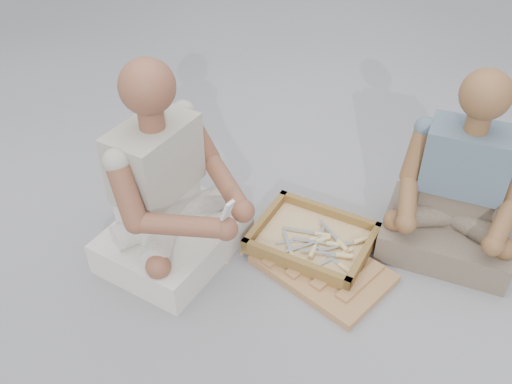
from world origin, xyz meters
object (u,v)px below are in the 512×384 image
Objects in this scene: tool_tray at (313,239)px; craftsman at (168,197)px; carved_panel at (323,269)px; companion at (457,196)px.

craftsman is at bearing -146.27° from tool_tray.
carved_panel is 0.60× the size of craftsman.
companion is (1.01, 0.69, -0.03)m from craftsman.
tool_tray is at bearing 136.94° from carved_panel.
companion is at bearing 49.47° from carved_panel.
craftsman is at bearing 24.34° from companion.
tool_tray is 0.63× the size of companion.
tool_tray is 0.58× the size of craftsman.
tool_tray reaches higher than carved_panel.
carved_panel is 0.73m from craftsman.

